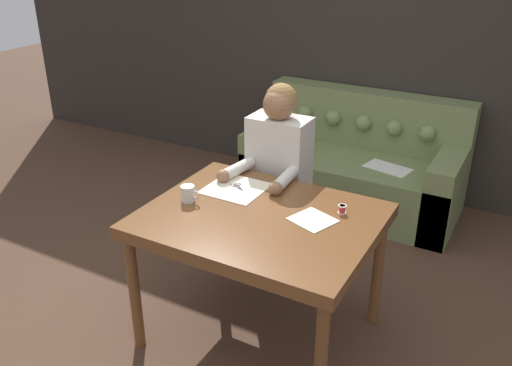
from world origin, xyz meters
The scene contains 10 objects.
ground_plane centered at (0.00, 0.00, 0.00)m, with size 16.00×16.00×0.00m, color #4C3323.
wall_back centered at (0.00, 2.28, 1.30)m, with size 8.00×0.06×2.60m.
dining_table centered at (0.10, 0.05, 0.69)m, with size 1.19×0.95×0.77m.
couch centered at (0.00, 1.87, 0.32)m, with size 1.70×0.82×0.91m.
person centered at (-0.11, 0.67, 0.64)m, with size 0.42×0.56×1.29m.
pattern_paper_main centered at (-0.18, 0.26, 0.77)m, with size 0.33×0.32×0.00m.
pattern_paper_offcut centered at (0.36, 0.13, 0.77)m, with size 0.26×0.25×0.00m.
scissors centered at (-0.16, 0.27, 0.77)m, with size 0.19×0.15×0.01m.
mug centered at (-0.32, 0.00, 0.81)m, with size 0.11×0.08×0.09m.
thread_spool centered at (0.46, 0.27, 0.79)m, with size 0.04×0.04×0.05m.
Camera 1 is at (1.27, -2.11, 2.11)m, focal length 38.00 mm.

